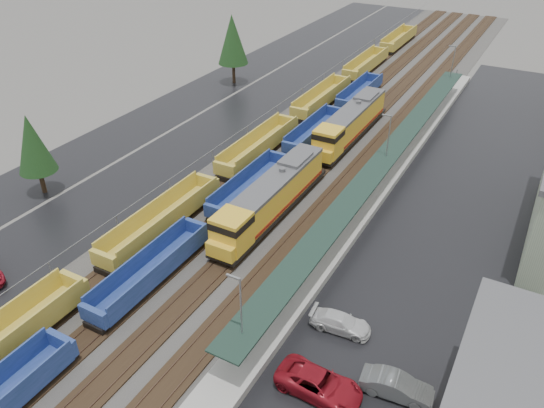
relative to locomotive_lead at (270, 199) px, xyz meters
The scene contains 16 objects.
ballast_strip 22.95m from the locomotive_lead, 95.03° to the left, with size 20.00×160.00×0.08m, color #302D2B.
trackbed 22.94m from the locomotive_lead, 95.03° to the left, with size 14.60×160.00×0.22m.
west_parking_lot 28.49m from the locomotive_lead, 126.78° to the left, with size 10.00×160.00×0.02m, color black.
west_road 35.38m from the locomotive_lead, 139.89° to the left, with size 9.00×160.00×0.02m, color black.
east_commuter_lot 21.37m from the locomotive_lead, 36.85° to the left, with size 16.00×100.00×0.02m, color black.
station_platform 14.88m from the locomotive_lead, 59.53° to the left, with size 3.00×80.00×8.00m.
chainlink_fence 24.11m from the locomotive_lead, 118.50° to the left, with size 0.08×160.04×2.02m.
tree_west_near 25.31m from the locomotive_lead, 163.17° to the right, with size 3.96×3.96×9.00m.
tree_west_far 41.47m from the locomotive_lead, 127.36° to the left, with size 4.84×4.84×11.00m.
locomotive_lead is the anchor object (origin of this frame).
locomotive_trail 21.00m from the locomotive_lead, 90.00° to the left, with size 2.95×19.47×4.41m.
well_string_yellow 14.22m from the locomotive_lead, 124.35° to the left, with size 2.80×127.56×2.48m.
well_string_blue 6.59m from the locomotive_lead, 128.15° to the right, with size 2.60×94.77×2.30m.
parked_car_east_b 21.31m from the locomotive_lead, 52.01° to the right, with size 5.90×2.72×1.64m, color maroon.
parked_car_east_c 16.22m from the locomotive_lead, 41.42° to the right, with size 4.66×1.89×1.35m, color silver.
parked_car_east_e 22.84m from the locomotive_lead, 39.29° to the right, with size 4.82×1.68×1.59m, color #5C5F61.
Camera 1 is at (23.65, -1.44, 29.50)m, focal length 35.00 mm.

